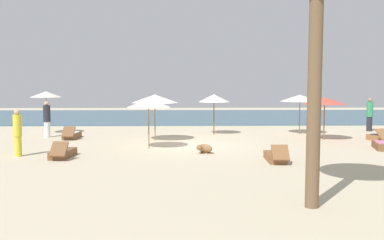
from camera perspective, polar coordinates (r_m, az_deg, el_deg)
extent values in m
plane|color=beige|center=(18.89, -0.21, -3.50)|extent=(60.00, 60.00, 0.00)
cube|color=#3D6075|center=(35.80, -0.74, 0.52)|extent=(48.00, 16.00, 0.06)
cylinder|color=brown|center=(24.11, 14.25, 0.69)|extent=(0.05, 0.05, 2.11)
cone|color=silver|center=(24.06, 14.29, 2.87)|extent=(2.18, 2.18, 0.37)
cylinder|color=olive|center=(24.67, -18.96, 0.88)|extent=(0.05, 0.05, 2.29)
cone|color=silver|center=(24.63, -19.03, 3.28)|extent=(1.71, 1.71, 0.32)
cylinder|color=brown|center=(21.83, 17.33, 0.10)|extent=(0.06, 0.06, 2.04)
cone|color=#D84C3F|center=(21.78, 17.39, 2.48)|extent=(2.07, 2.07, 0.33)
cylinder|color=olive|center=(18.18, -5.83, -0.56)|extent=(0.05, 0.05, 2.08)
cone|color=silver|center=(18.12, -5.86, 2.29)|extent=(1.85, 1.85, 0.37)
cylinder|color=brown|center=(23.17, 2.96, 0.71)|extent=(0.06, 0.06, 2.14)
cone|color=silver|center=(23.12, 2.97, 2.96)|extent=(1.72, 1.72, 0.43)
cylinder|color=olive|center=(20.63, -5.00, 0.25)|extent=(0.05, 0.05, 2.19)
cone|color=silver|center=(20.57, -5.02, 2.88)|extent=(2.25, 2.25, 0.40)
cube|color=brown|center=(15.53, 11.08, -4.90)|extent=(0.65, 1.52, 0.28)
cube|color=brown|center=(14.82, 11.78, -4.32)|extent=(0.59, 0.53, 0.51)
cube|color=brown|center=(22.32, -15.81, -2.03)|extent=(0.63, 1.51, 0.28)
cube|color=brown|center=(21.61, -16.25, -1.54)|extent=(0.58, 0.53, 0.50)
cube|color=white|center=(22.30, -15.82, -1.64)|extent=(0.53, 1.06, 0.03)
cube|color=olive|center=(22.38, 24.23, -2.26)|extent=(1.16, 1.61, 0.28)
cube|color=olive|center=(21.65, 24.31, -1.76)|extent=(0.73, 0.70, 0.51)
cube|color=#26262D|center=(22.36, 24.25, -1.87)|extent=(0.89, 1.17, 0.03)
cube|color=brown|center=(19.68, 24.18, -3.18)|extent=(0.96, 1.60, 0.28)
cube|color=#D17299|center=(19.66, 24.20, -2.74)|extent=(0.76, 1.14, 0.03)
cube|color=brown|center=(16.71, -16.94, -4.33)|extent=(0.72, 1.54, 0.28)
cube|color=brown|center=(15.99, -17.44, -3.76)|extent=(0.61, 0.55, 0.52)
cylinder|color=yellow|center=(17.46, -22.33, -3.28)|extent=(0.37, 0.37, 0.78)
cylinder|color=yellow|center=(17.37, -22.41, -0.68)|extent=(0.44, 0.44, 0.81)
sphere|color=tan|center=(17.33, -22.47, 0.98)|extent=(0.22, 0.22, 0.22)
cylinder|color=#26262D|center=(26.82, 22.71, -0.49)|extent=(0.44, 0.44, 0.84)
cylinder|color=#338C59|center=(26.76, 22.77, 1.34)|extent=(0.52, 0.52, 0.88)
sphere|color=#A37556|center=(26.73, 22.81, 2.51)|extent=(0.24, 0.24, 0.24)
cylinder|color=white|center=(23.15, -18.87, -1.21)|extent=(0.42, 0.42, 0.81)
cylinder|color=#26262D|center=(23.08, -18.92, 0.82)|extent=(0.50, 0.50, 0.84)
sphere|color=tan|center=(23.05, -18.96, 2.11)|extent=(0.23, 0.23, 0.23)
cylinder|color=brown|center=(9.68, 16.16, 5.18)|extent=(0.31, 0.31, 5.68)
cube|color=olive|center=(16.98, 1.75, -4.39)|extent=(0.47, 0.48, 0.04)
ellipsoid|color=olive|center=(16.95, 1.75, -3.81)|extent=(0.75, 0.76, 0.33)
sphere|color=olive|center=(16.70, 1.00, -3.71)|extent=(0.23, 0.23, 0.23)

